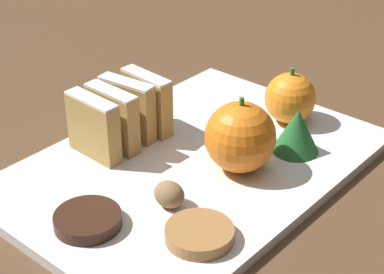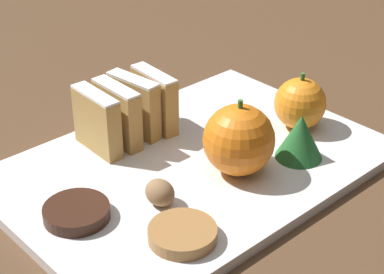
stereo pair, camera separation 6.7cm
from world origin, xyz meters
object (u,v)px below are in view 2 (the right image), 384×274
at_px(orange_near, 239,140).
at_px(chocolate_cookie, 77,212).
at_px(orange_far, 300,103).
at_px(walnut, 160,193).

bearing_deg(orange_near, chocolate_cookie, -104.99).
relative_size(orange_far, chocolate_cookie, 1.09).
bearing_deg(chocolate_cookie, orange_near, 75.01).
xyz_separation_m(orange_far, walnut, (0.01, -0.22, -0.02)).
relative_size(walnut, chocolate_cookie, 0.51).
bearing_deg(walnut, orange_near, 84.14).
bearing_deg(chocolate_cookie, orange_far, 84.62).
relative_size(orange_near, chocolate_cookie, 1.31).
xyz_separation_m(orange_near, chocolate_cookie, (-0.05, -0.17, -0.03)).
distance_m(walnut, chocolate_cookie, 0.08).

